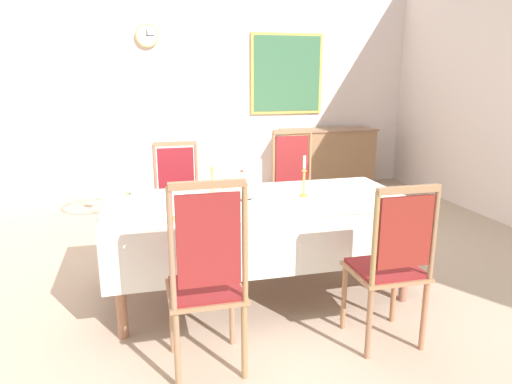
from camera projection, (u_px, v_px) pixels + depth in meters
ground at (259, 294)px, 3.76m from camera, size 6.47×6.95×0.04m
back_wall at (198, 82)px, 6.66m from camera, size 6.47×0.08×3.18m
dining_table at (259, 209)px, 3.58m from camera, size 2.30×1.04×0.77m
tablecloth at (259, 213)px, 3.59m from camera, size 2.32×1.06×0.42m
chair_south_a at (207, 278)px, 2.60m from camera, size 0.44×0.42×1.19m
chair_north_a at (178, 199)px, 4.35m from camera, size 0.44×0.42×1.10m
chair_south_b at (391, 263)px, 2.89m from camera, size 0.44×0.42×1.09m
chair_north_b at (295, 189)px, 4.62m from camera, size 0.44×0.42×1.18m
soup_tureen at (242, 186)px, 3.50m from camera, size 0.31×0.31×0.24m
candlestick_west at (212, 182)px, 3.44m from camera, size 0.07×0.07×0.38m
candlestick_east at (304, 181)px, 3.62m from camera, size 0.07×0.07×0.33m
bowl_near_left at (143, 192)px, 3.71m from camera, size 0.18×0.18×0.03m
bowl_near_right at (190, 216)px, 3.07m from camera, size 0.15×0.15×0.04m
spoon_primary at (127, 194)px, 3.71m from camera, size 0.04×0.18×0.01m
spoon_secondary at (174, 218)px, 3.08m from camera, size 0.04×0.18×0.01m
sideboard at (327, 158)px, 7.10m from camera, size 1.44×0.48×0.90m
mounted_clock at (147, 36)px, 6.27m from camera, size 0.31×0.06×0.31m
framed_painting at (287, 74)px, 6.88m from camera, size 1.10×0.05×1.17m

